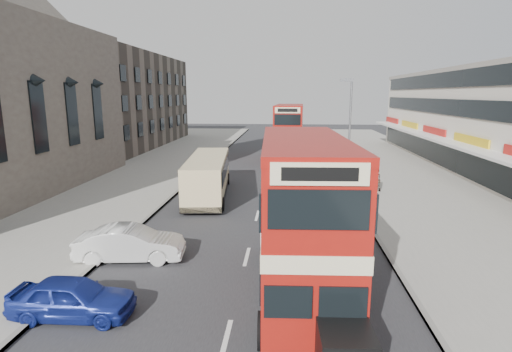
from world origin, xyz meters
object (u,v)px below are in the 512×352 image
at_px(car_left_front, 130,244).
at_px(cyclist, 314,171).
at_px(bus_main, 303,218).
at_px(car_right_b, 320,162).
at_px(bus_second, 289,132).
at_px(street_lamp, 349,122).
at_px(coach, 208,175).
at_px(pedestrian_near, 376,180).
at_px(car_right_a, 326,175).
at_px(car_left_near, 73,298).

xyz_separation_m(car_left_front, cyclist, (8.84, 17.24, -0.06)).
bearing_deg(bus_main, car_right_b, -98.39).
bearing_deg(bus_second, car_left_front, 78.36).
bearing_deg(bus_second, street_lamp, 116.90).
distance_m(car_left_front, cyclist, 19.37).
bearing_deg(coach, bus_second, 64.89).
distance_m(car_left_front, car_right_b, 23.78).
bearing_deg(cyclist, pedestrian_near, -53.15).
distance_m(street_lamp, bus_second, 11.38).
bearing_deg(cyclist, coach, -144.97).
distance_m(bus_second, car_left_front, 27.86).
bearing_deg(bus_main, car_left_front, -21.32).
height_order(car_right_a, cyclist, cyclist).
bearing_deg(car_left_front, coach, -12.85).
bearing_deg(car_left_near, car_right_b, -21.47).
relative_size(bus_main, car_right_b, 2.05).
relative_size(street_lamp, coach, 0.83).
relative_size(street_lamp, cyclist, 4.05).
height_order(bus_main, car_right_a, bus_main).
bearing_deg(cyclist, bus_main, -99.14).
bearing_deg(car_left_front, bus_main, -115.67).
distance_m(street_lamp, pedestrian_near, 5.75).
distance_m(bus_second, pedestrian_near, 15.67).
relative_size(coach, cyclist, 4.89).
distance_m(bus_second, car_left_near, 32.22).
xyz_separation_m(bus_second, car_right_a, (2.91, -11.26, -2.28)).
bearing_deg(car_left_front, car_right_b, -30.74).
relative_size(bus_main, coach, 1.00).
bearing_deg(bus_second, pedestrian_near, 115.51).
bearing_deg(street_lamp, car_right_b, 109.10).
xyz_separation_m(car_right_a, pedestrian_near, (3.19, -3.04, 0.31)).
bearing_deg(car_right_a, car_left_front, -26.81).
bearing_deg(car_right_b, pedestrian_near, 13.69).
distance_m(bus_main, car_left_front, 7.82).
relative_size(coach, car_left_front, 2.20).
bearing_deg(pedestrian_near, coach, -23.73).
height_order(bus_main, cyclist, bus_main).
bearing_deg(car_right_b, bus_second, -156.30).
bearing_deg(coach, bus_main, -71.92).
height_order(street_lamp, cyclist, street_lamp).
bearing_deg(car_left_front, cyclist, -33.91).
height_order(car_right_a, car_right_b, car_right_a).
bearing_deg(car_left_near, street_lamp, -29.54).
distance_m(pedestrian_near, cyclist, 6.11).
relative_size(car_right_a, car_right_b, 0.99).
bearing_deg(coach, car_right_b, 45.83).
height_order(car_left_front, car_right_a, car_left_front).
distance_m(car_right_b, pedestrian_near, 9.64).
xyz_separation_m(bus_second, pedestrian_near, (6.10, -14.30, -1.97)).
bearing_deg(bus_main, coach, -68.47).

